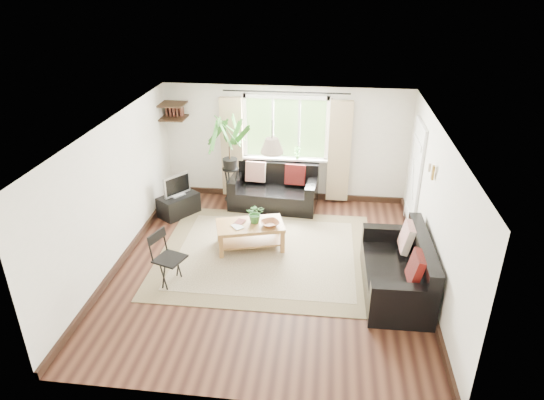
# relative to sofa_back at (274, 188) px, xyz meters

# --- Properties ---
(floor) EXTENTS (5.50, 5.50, 0.00)m
(floor) POSITION_rel_sofa_back_xyz_m (0.19, -2.25, -0.41)
(floor) COLOR black
(floor) RESTS_ON ground
(ceiling) EXTENTS (5.50, 5.50, 0.00)m
(ceiling) POSITION_rel_sofa_back_xyz_m (0.19, -2.25, 1.99)
(ceiling) COLOR white
(ceiling) RESTS_ON floor
(wall_back) EXTENTS (5.00, 0.02, 2.40)m
(wall_back) POSITION_rel_sofa_back_xyz_m (0.19, 0.50, 0.79)
(wall_back) COLOR white
(wall_back) RESTS_ON floor
(wall_front) EXTENTS (5.00, 0.02, 2.40)m
(wall_front) POSITION_rel_sofa_back_xyz_m (0.19, -5.00, 0.79)
(wall_front) COLOR white
(wall_front) RESTS_ON floor
(wall_left) EXTENTS (0.02, 5.50, 2.40)m
(wall_left) POSITION_rel_sofa_back_xyz_m (-2.31, -2.25, 0.79)
(wall_left) COLOR white
(wall_left) RESTS_ON floor
(wall_right) EXTENTS (0.02, 5.50, 2.40)m
(wall_right) POSITION_rel_sofa_back_xyz_m (2.69, -2.25, 0.79)
(wall_right) COLOR white
(wall_right) RESTS_ON floor
(rug) EXTENTS (3.67, 3.16, 0.02)m
(rug) POSITION_rel_sofa_back_xyz_m (0.08, -1.85, -0.40)
(rug) COLOR beige
(rug) RESTS_ON floor
(window) EXTENTS (2.50, 0.16, 2.16)m
(window) POSITION_rel_sofa_back_xyz_m (0.19, 0.46, 1.14)
(window) COLOR white
(window) RESTS_ON wall_back
(door) EXTENTS (0.06, 0.96, 2.06)m
(door) POSITION_rel_sofa_back_xyz_m (2.66, -0.55, 0.59)
(door) COLOR silver
(door) RESTS_ON wall_right
(corner_shelf) EXTENTS (0.50, 0.50, 0.34)m
(corner_shelf) POSITION_rel_sofa_back_xyz_m (-2.06, 0.25, 1.48)
(corner_shelf) COLOR black
(corner_shelf) RESTS_ON wall_back
(pendant_lamp) EXTENTS (0.36, 0.36, 0.54)m
(pendant_lamp) POSITION_rel_sofa_back_xyz_m (0.19, -1.85, 1.64)
(pendant_lamp) COLOR beige
(pendant_lamp) RESTS_ON ceiling
(wall_sconce) EXTENTS (0.12, 0.12, 0.28)m
(wall_sconce) POSITION_rel_sofa_back_xyz_m (2.62, -1.95, 1.33)
(wall_sconce) COLOR beige
(wall_sconce) RESTS_ON wall_right
(sofa_back) EXTENTS (1.81, 1.00, 0.82)m
(sofa_back) POSITION_rel_sofa_back_xyz_m (0.00, 0.00, 0.00)
(sofa_back) COLOR black
(sofa_back) RESTS_ON floor
(sofa_right) EXTENTS (1.85, 0.94, 0.86)m
(sofa_right) POSITION_rel_sofa_back_xyz_m (2.17, -2.66, 0.02)
(sofa_right) COLOR black
(sofa_right) RESTS_ON floor
(coffee_table) EXTENTS (1.29, 0.93, 0.47)m
(coffee_table) POSITION_rel_sofa_back_xyz_m (-0.22, -1.67, -0.17)
(coffee_table) COLOR brown
(coffee_table) RESTS_ON floor
(table_plant) EXTENTS (0.35, 0.31, 0.35)m
(table_plant) POSITION_rel_sofa_back_xyz_m (-0.13, -1.59, 0.24)
(table_plant) COLOR #326F2C
(table_plant) RESTS_ON coffee_table
(bowl) EXTENTS (0.42, 0.42, 0.08)m
(bowl) POSITION_rel_sofa_back_xyz_m (0.14, -1.68, 0.10)
(bowl) COLOR brown
(bowl) RESTS_ON coffee_table
(book_a) EXTENTS (0.26, 0.26, 0.02)m
(book_a) POSITION_rel_sofa_back_xyz_m (-0.47, -1.85, 0.07)
(book_a) COLOR silver
(book_a) RESTS_ON coffee_table
(book_b) EXTENTS (0.21, 0.24, 0.02)m
(book_b) POSITION_rel_sofa_back_xyz_m (-0.47, -1.61, 0.07)
(book_b) COLOR #512620
(book_b) RESTS_ON coffee_table
(tv_stand) EXTENTS (0.81, 0.88, 0.42)m
(tv_stand) POSITION_rel_sofa_back_xyz_m (-1.84, -0.58, -0.20)
(tv_stand) COLOR black
(tv_stand) RESTS_ON floor
(tv) EXTENTS (0.51, 0.60, 0.46)m
(tv) POSITION_rel_sofa_back_xyz_m (-1.84, -0.58, 0.23)
(tv) COLOR #A5A5AA
(tv) RESTS_ON tv_stand
(palm_stand) EXTENTS (0.82, 0.82, 1.92)m
(palm_stand) POSITION_rel_sofa_back_xyz_m (-0.85, -0.18, 0.55)
(palm_stand) COLOR black
(palm_stand) RESTS_ON floor
(folding_chair) EXTENTS (0.58, 0.58, 0.87)m
(folding_chair) POSITION_rel_sofa_back_xyz_m (-1.27, -2.88, 0.03)
(folding_chair) COLOR black
(folding_chair) RESTS_ON floor
(sill_plant) EXTENTS (0.14, 0.10, 0.27)m
(sill_plant) POSITION_rel_sofa_back_xyz_m (0.44, 0.38, 0.65)
(sill_plant) COLOR #2D6023
(sill_plant) RESTS_ON window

